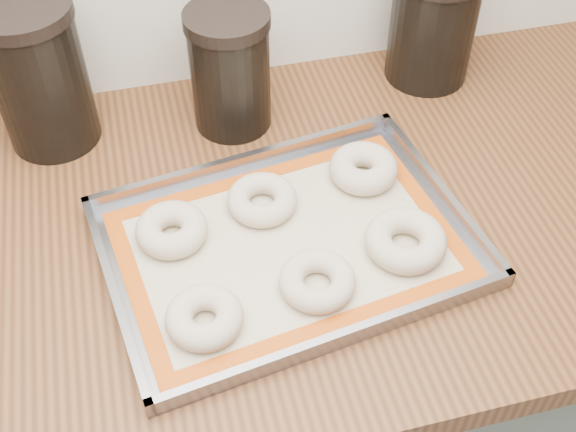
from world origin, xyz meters
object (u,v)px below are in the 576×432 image
object	(u,v)px
bagel_back_mid	(262,200)
bagel_back_right	(363,168)
bagel_front_mid	(317,281)
bagel_front_right	(406,241)
canister_right	(433,23)
bagel_front_left	(204,317)
canister_left	(39,75)
baking_tray	(288,244)
bagel_back_left	(172,230)
canister_mid	(230,70)

from	to	relation	value
bagel_back_mid	bagel_back_right	distance (m)	0.15
bagel_front_mid	bagel_front_right	bearing A→B (deg)	14.76
bagel_front_right	bagel_back_mid	distance (m)	0.20
bagel_back_mid	canister_right	world-z (taller)	canister_right
bagel_front_left	bagel_back_right	bearing A→B (deg)	36.77
canister_left	baking_tray	bearing A→B (deg)	-46.63
baking_tray	bagel_front_mid	distance (m)	0.08
bagel_front_right	bagel_back_mid	size ratio (longest dim) A/B	1.11
bagel_back_right	canister_right	world-z (taller)	canister_right
canister_left	bagel_back_mid	bearing A→B (deg)	-40.37
baking_tray	bagel_back_mid	xyz separation A→B (m)	(-0.02, 0.07, 0.01)
bagel_back_right	canister_left	bearing A→B (deg)	153.91
bagel_back_left	bagel_front_mid	bearing A→B (deg)	-37.99
bagel_front_left	bagel_back_right	world-z (taller)	bagel_back_right
bagel_front_right	canister_right	world-z (taller)	canister_right
bagel_front_right	bagel_back_right	distance (m)	0.14
bagel_back_left	canister_left	size ratio (longest dim) A/B	0.42
bagel_front_right	canister_mid	size ratio (longest dim) A/B	0.56
bagel_back_mid	bagel_front_left	bearing A→B (deg)	-122.19
baking_tray	canister_right	xyz separation A→B (m)	(0.31, 0.31, 0.09)
bagel_front_mid	canister_left	distance (m)	0.49
bagel_back_left	canister_left	bearing A→B (deg)	119.15
baking_tray	bagel_front_mid	world-z (taller)	bagel_front_mid
canister_mid	bagel_back_right	bearing A→B (deg)	-48.90
bagel_front_mid	baking_tray	bearing A→B (deg)	102.67
bagel_front_left	canister_left	xyz separation A→B (m)	(-0.16, 0.39, 0.09)
bagel_front_mid	canister_right	world-z (taller)	canister_right
baking_tray	bagel_front_right	xyz separation A→B (m)	(0.14, -0.04, 0.01)
canister_left	canister_mid	size ratio (longest dim) A/B	1.18
canister_left	canister_mid	distance (m)	0.27
canister_right	bagel_back_mid	bearing A→B (deg)	-144.24
bagel_back_left	bagel_front_left	bearing A→B (deg)	-82.92
bagel_front_right	canister_left	bearing A→B (deg)	141.18
canister_mid	bagel_front_left	bearing A→B (deg)	-106.21
baking_tray	bagel_front_mid	xyz separation A→B (m)	(0.02, -0.08, 0.01)
bagel_front_left	bagel_back_mid	bearing A→B (deg)	57.81
canister_mid	bagel_front_mid	bearing A→B (deg)	-84.12
bagel_front_left	bagel_front_mid	distance (m)	0.14
bagel_back_left	bagel_back_right	world-z (taller)	bagel_back_right
bagel_back_left	canister_left	xyz separation A→B (m)	(-0.14, 0.25, 0.09)
baking_tray	bagel_back_left	world-z (taller)	bagel_back_left
canister_left	canister_mid	xyz separation A→B (m)	(0.26, -0.03, -0.02)
canister_left	canister_mid	bearing A→B (deg)	-6.51
canister_mid	canister_left	bearing A→B (deg)	173.49
bagel_back_left	canister_mid	size ratio (longest dim) A/B	0.50
baking_tray	canister_mid	bearing A→B (deg)	93.91
bagel_back_left	canister_left	distance (m)	0.30
bagel_back_mid	canister_left	size ratio (longest dim) A/B	0.43
bagel_back_left	canister_mid	distance (m)	0.26
bagel_front_mid	bagel_back_mid	size ratio (longest dim) A/B	1.00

